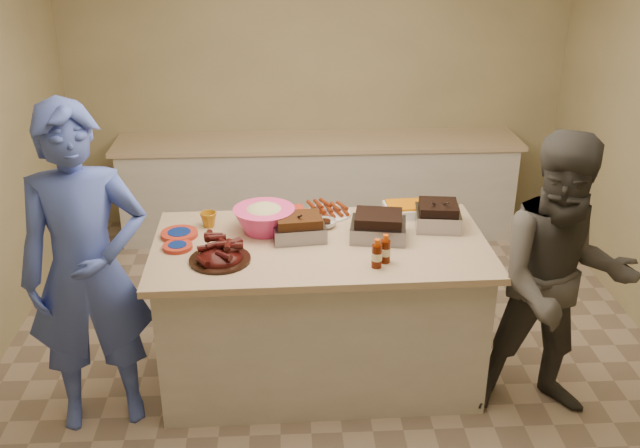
{
  "coord_description": "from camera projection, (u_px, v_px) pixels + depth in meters",
  "views": [
    {
      "loc": [
        -0.3,
        -3.88,
        2.82
      ],
      "look_at": [
        -0.1,
        0.03,
        1.06
      ],
      "focal_mm": 40.0,
      "sensor_mm": 36.0,
      "label": 1
    }
  ],
  "objects": [
    {
      "name": "plate_stack_large",
      "position": [
        179.0,
        236.0,
        4.37
      ],
      "size": [
        0.23,
        0.23,
        0.03
      ],
      "primitive_type": "cylinder",
      "rotation": [
        0.0,
        0.0,
        0.02
      ],
      "color": "#A42A1A",
      "rests_on": "island"
    },
    {
      "name": "plastic_cup",
      "position": [
        209.0,
        227.0,
        4.5
      ],
      "size": [
        0.11,
        0.1,
        0.1
      ],
      "primitive_type": "imported",
      "rotation": [
        0.0,
        0.0,
        0.02
      ],
      "color": "#A76F13",
      "rests_on": "island"
    },
    {
      "name": "mustard_bottle",
      "position": [
        305.0,
        226.0,
        4.5
      ],
      "size": [
        0.05,
        0.05,
        0.13
      ],
      "primitive_type": "cylinder",
      "rotation": [
        0.0,
        0.0,
        0.02
      ],
      "color": "yellow",
      "rests_on": "island"
    },
    {
      "name": "bbq_bottle_b",
      "position": [
        385.0,
        262.0,
        4.06
      ],
      "size": [
        0.06,
        0.06,
        0.17
      ],
      "primitive_type": "cylinder",
      "rotation": [
        0.0,
        0.0,
        0.02
      ],
      "color": "#471202",
      "rests_on": "island"
    },
    {
      "name": "roasting_pan",
      "position": [
        437.0,
        227.0,
        4.5
      ],
      "size": [
        0.31,
        0.31,
        0.11
      ],
      "primitive_type": "cube",
      "rotation": [
        0.0,
        0.0,
        -0.13
      ],
      "color": "gray",
      "rests_on": "island"
    },
    {
      "name": "basket_stack",
      "position": [
        291.0,
        221.0,
        4.57
      ],
      "size": [
        0.2,
        0.16,
        0.09
      ],
      "primitive_type": "cube",
      "rotation": [
        0.0,
        0.0,
        0.18
      ],
      "color": "#A42A1A",
      "rests_on": "island"
    },
    {
      "name": "brisket_tray",
      "position": [
        378.0,
        237.0,
        4.35
      ],
      "size": [
        0.37,
        0.33,
        0.1
      ],
      "primitive_type": "cube",
      "rotation": [
        0.0,
        0.0,
        -0.16
      ],
      "color": "black",
      "rests_on": "island"
    },
    {
      "name": "pulled_pork_tray",
      "position": [
        299.0,
        238.0,
        4.35
      ],
      "size": [
        0.34,
        0.27,
        0.1
      ],
      "primitive_type": "cube",
      "rotation": [
        0.0,
        0.0,
        0.11
      ],
      "color": "#47230F",
      "rests_on": "island"
    },
    {
      "name": "rib_platter",
      "position": [
        220.0,
        261.0,
        4.07
      ],
      "size": [
        0.44,
        0.44,
        0.14
      ],
      "primitive_type": null,
      "rotation": [
        0.0,
        0.0,
        -0.31
      ],
      "color": "#3E0D0B",
      "rests_on": "island"
    },
    {
      "name": "room",
      "position": [
        335.0,
        371.0,
        4.71
      ],
      "size": [
        4.5,
        5.0,
        2.7
      ],
      "primitive_type": null,
      "color": "tan",
      "rests_on": "ground"
    },
    {
      "name": "back_counter",
      "position": [
        318.0,
        187.0,
        6.52
      ],
      "size": [
        3.6,
        0.64,
        0.9
      ],
      "primitive_type": null,
      "color": "beige",
      "rests_on": "ground"
    },
    {
      "name": "bbq_bottle_a",
      "position": [
        376.0,
        267.0,
        4.0
      ],
      "size": [
        0.06,
        0.06,
        0.17
      ],
      "primitive_type": "cylinder",
      "rotation": [
        0.0,
        0.0,
        0.02
      ],
      "color": "#471202",
      "rests_on": "island"
    },
    {
      "name": "guest_gray",
      "position": [
        541.0,
        406.0,
        4.37
      ],
      "size": [
        1.0,
        1.81,
        0.66
      ],
      "primitive_type": "imported",
      "rotation": [
        0.0,
        0.0,
        -0.09
      ],
      "color": "#494742",
      "rests_on": "ground"
    },
    {
      "name": "island",
      "position": [
        320.0,
        373.0,
        4.68
      ],
      "size": [
        2.04,
        1.1,
        0.96
      ],
      "primitive_type": null,
      "rotation": [
        0.0,
        0.0,
        0.02
      ],
      "color": "beige",
      "rests_on": "ground"
    },
    {
      "name": "sauce_bowl",
      "position": [
        325.0,
        227.0,
        4.5
      ],
      "size": [
        0.14,
        0.05,
        0.14
      ],
      "primitive_type": "imported",
      "rotation": [
        0.0,
        0.0,
        0.02
      ],
      "color": "silver",
      "rests_on": "island"
    },
    {
      "name": "guest_blue",
      "position": [
        109.0,
        413.0,
        4.32
      ],
      "size": [
        1.09,
        2.04,
        0.46
      ],
      "primitive_type": "imported",
      "rotation": [
        0.0,
        0.0,
        0.21
      ],
      "color": "#445BC1",
      "rests_on": "ground"
    },
    {
      "name": "plate_stack_small",
      "position": [
        178.0,
        249.0,
        4.22
      ],
      "size": [
        0.18,
        0.18,
        0.02
      ],
      "primitive_type": "cylinder",
      "rotation": [
        0.0,
        0.0,
        0.02
      ],
      "color": "#A42A1A",
      "rests_on": "island"
    },
    {
      "name": "mac_cheese_dish",
      "position": [
        407.0,
        214.0,
        4.68
      ],
      "size": [
        0.31,
        0.24,
        0.08
      ],
      "primitive_type": "cube",
      "rotation": [
        0.0,
        0.0,
        0.06
      ],
      "color": "orange",
      "rests_on": "island"
    },
    {
      "name": "coleslaw_bowl",
      "position": [
        265.0,
        231.0,
        4.44
      ],
      "size": [
        0.39,
        0.39,
        0.26
      ],
      "primitive_type": null,
      "rotation": [
        0.0,
        0.0,
        0.02
      ],
      "color": "#F83D89",
      "rests_on": "island"
    },
    {
      "name": "sausage_plate",
      "position": [
        328.0,
        214.0,
        4.68
      ],
      "size": [
        0.38,
        0.38,
        0.05
      ],
      "primitive_type": "cylinder",
      "rotation": [
        0.0,
        0.0,
        0.34
      ],
      "color": "silver",
      "rests_on": "island"
    }
  ]
}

